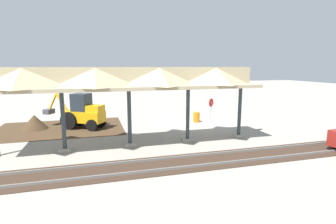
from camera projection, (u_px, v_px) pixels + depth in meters
name	position (u px, v px, depth m)	size (l,w,h in m)	color
ground_plane	(195.00, 124.00, 22.84)	(120.00, 120.00, 0.00)	gray
dirt_work_zone	(60.00, 129.00, 21.07)	(9.83, 7.00, 0.01)	#42301E
platform_canopy	(128.00, 79.00, 15.77)	(16.52, 3.20, 4.90)	#9E998E
rail_tracks	(252.00, 156.00, 14.61)	(60.00, 2.58, 0.15)	slate
stop_sign	(211.00, 105.00, 23.69)	(0.64, 0.47, 2.09)	gray
backhoe	(82.00, 113.00, 21.04)	(5.08, 3.78, 2.82)	orange
dirt_mound	(35.00, 129.00, 20.93)	(4.10, 4.10, 2.29)	#42301E
traffic_barrel	(196.00, 117.00, 23.43)	(0.56, 0.56, 0.90)	orange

